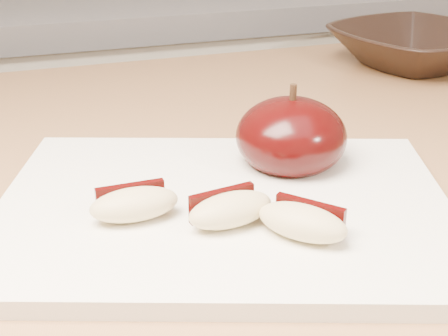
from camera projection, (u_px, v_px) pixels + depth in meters
name	position (u px, v px, depth m)	size (l,w,h in m)	color
back_cabinet	(110.00, 215.00, 1.31)	(2.40, 0.62, 0.94)	silver
cutting_board	(224.00, 209.00, 0.43)	(0.31, 0.23, 0.01)	white
apple_half	(291.00, 136.00, 0.48)	(0.10, 0.10, 0.07)	black
apple_wedge_a	(134.00, 204.00, 0.40)	(0.06, 0.03, 0.02)	#D2BC85
apple_wedge_b	(230.00, 209.00, 0.40)	(0.06, 0.04, 0.02)	#D2BC85
apple_wedge_c	(303.00, 221.00, 0.38)	(0.06, 0.06, 0.02)	#D2BC85
bowl	(414.00, 47.00, 0.77)	(0.19, 0.19, 0.05)	black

